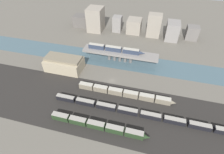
{
  "coord_description": "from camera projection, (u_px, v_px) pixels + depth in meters",
  "views": [
    {
      "loc": [
        22.55,
        -85.61,
        80.8
      ],
      "look_at": [
        0.0,
        0.08,
        3.29
      ],
      "focal_mm": 28.0,
      "sensor_mm": 36.0,
      "label": 1
    }
  ],
  "objects": [
    {
      "name": "bridge",
      "position": [
        120.0,
        54.0,
        133.04
      ],
      "size": [
        57.53,
        9.43,
        8.23
      ],
      "color": "gray",
      "rests_on": "ground"
    },
    {
      "name": "city_block_center",
      "position": [
        117.0,
        24.0,
        170.84
      ],
      "size": [
        8.41,
        8.21,
        15.08
      ],
      "primitive_type": "cube",
      "color": "gray",
      "rests_on": "ground"
    },
    {
      "name": "city_block_right",
      "position": [
        134.0,
        26.0,
        169.68
      ],
      "size": [
        13.26,
        14.02,
        13.22
      ],
      "primitive_type": "cube",
      "color": "gray",
      "rests_on": "ground"
    },
    {
      "name": "city_block_tall",
      "position": [
        172.0,
        31.0,
        158.39
      ],
      "size": [
        11.3,
        15.04,
        16.14
      ],
      "primitive_type": "cube",
      "color": "gray",
      "rests_on": "ground"
    },
    {
      "name": "city_block_far_right",
      "position": [
        154.0,
        25.0,
        160.76
      ],
      "size": [
        12.23,
        8.63,
        21.49
      ],
      "primitive_type": "cube",
      "color": "gray",
      "rests_on": "ground"
    },
    {
      "name": "river_water",
      "position": [
        120.0,
        61.0,
        137.42
      ],
      "size": [
        320.0,
        21.2,
        0.01
      ],
      "primitive_type": "cube",
      "color": "#47606B",
      "rests_on": "ground"
    },
    {
      "name": "city_block_low",
      "position": [
        192.0,
        33.0,
        159.72
      ],
      "size": [
        10.54,
        9.42,
        12.31
      ],
      "primitive_type": "cube",
      "color": "slate",
      "rests_on": "ground"
    },
    {
      "name": "city_block_far_left",
      "position": [
        81.0,
        21.0,
        181.17
      ],
      "size": [
        14.14,
        12.32,
        11.27
      ],
      "primitive_type": "cube",
      "color": "#605B56",
      "rests_on": "ground"
    },
    {
      "name": "train_on_bridge",
      "position": [
        115.0,
        49.0,
        131.49
      ],
      "size": [
        43.56,
        2.87,
        3.84
      ],
      "color": "#2D384C",
      "rests_on": "bridge"
    },
    {
      "name": "warehouse_building",
      "position": [
        64.0,
        63.0,
        126.51
      ],
      "size": [
        26.36,
        14.81,
        10.34
      ],
      "color": "tan",
      "rests_on": "ground"
    },
    {
      "name": "railbed_yard",
      "position": [
        102.0,
        107.0,
        102.36
      ],
      "size": [
        280.0,
        42.0,
        0.01
      ],
      "primitive_type": "cube",
      "color": "#282623",
      "rests_on": "ground"
    },
    {
      "name": "city_block_left",
      "position": [
        96.0,
        19.0,
        169.93
      ],
      "size": [
        14.45,
        15.7,
        22.43
      ],
      "primitive_type": "cube",
      "color": "gray",
      "rests_on": "ground"
    },
    {
      "name": "train_yard_mid",
      "position": [
        142.0,
        114.0,
        96.73
      ],
      "size": [
        104.56,
        2.66,
        3.49
      ],
      "color": "black",
      "rests_on": "ground"
    },
    {
      "name": "ground_plane",
      "position": [
        112.0,
        81.0,
        119.83
      ],
      "size": [
        400.0,
        400.0,
        0.0
      ],
      "primitive_type": "plane",
      "color": "#666056"
    },
    {
      "name": "train_yard_near",
      "position": [
        98.0,
        125.0,
        90.91
      ],
      "size": [
        53.3,
        3.04,
        3.94
      ],
      "color": "#23381E",
      "rests_on": "ground"
    },
    {
      "name": "train_yard_far",
      "position": [
        125.0,
        93.0,
        108.26
      ],
      "size": [
        60.89,
        3.14,
        4.02
      ],
      "color": "gray",
      "rests_on": "ground"
    }
  ]
}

